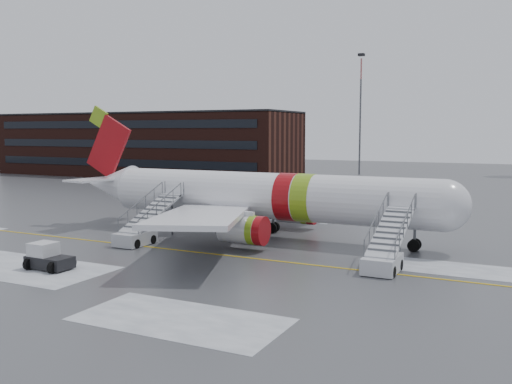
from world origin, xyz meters
The scene contains 7 objects.
ground centered at (0.00, 0.00, 0.00)m, with size 260.00×260.00×0.00m, color #494C4F.
airliner centered at (3.87, 6.43, 3.42)m, with size 35.03×32.97×11.18m.
airstair_fwd centered at (16.24, -0.10, 1.06)m, with size 2.05×7.70×3.48m.
airstair_aft centered at (-3.01, -0.10, 1.06)m, with size 2.05×7.70×3.48m.
pushback_tug centered at (-3.18, -9.50, 0.75)m, with size 2.97×2.25×1.69m.
terminal_building centered at (-45.00, 54.98, 6.20)m, with size 62.00×16.11×12.30m.
light_mast_far_n centered at (-8.00, 78.00, 13.84)m, with size 1.20×1.20×24.25m.
Camera 1 is at (24.63, -35.62, 8.79)m, focal length 40.00 mm.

